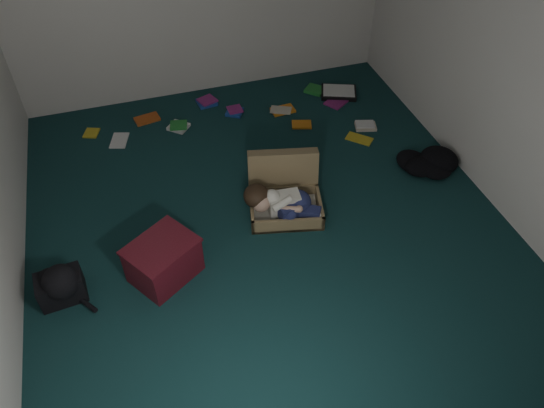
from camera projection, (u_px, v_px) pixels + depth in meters
floor at (267, 221)px, 4.60m from camera, size 4.50×4.50×0.00m
wall_front at (427, 379)px, 2.16m from camera, size 4.50×0.00×4.50m
wall_right at (510, 50)px, 4.13m from camera, size 0.00×4.50×4.50m
suitcase at (285, 193)px, 4.66m from camera, size 0.74×0.73×0.46m
person at (281, 203)px, 4.52m from camera, size 0.64×0.43×0.28m
maroon_bin at (163, 260)px, 4.06m from camera, size 0.64×0.61×0.35m
backpack at (61, 287)px, 3.95m from camera, size 0.44×0.37×0.25m
clothing_pile at (432, 164)px, 5.04m from camera, size 0.60×0.56×0.15m
paper_tray at (339, 92)px, 6.03m from camera, size 0.47×0.42×0.05m
book_scatter at (253, 116)px, 5.72m from camera, size 2.96×1.37×0.02m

